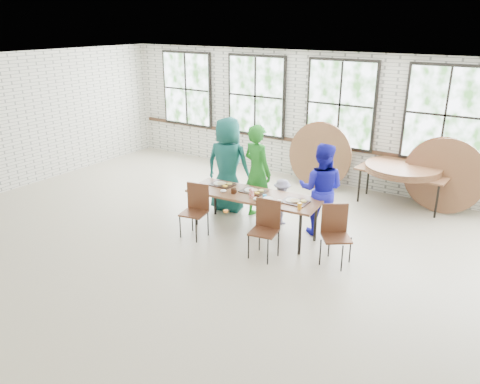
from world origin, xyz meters
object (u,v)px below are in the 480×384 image
(dining_table, at_px, (254,197))
(chair_near_left, at_px, (196,206))
(chair_near_right, at_px, (266,224))
(storage_table, at_px, (402,174))

(dining_table, relative_size, chair_near_left, 2.59)
(chair_near_right, bearing_deg, storage_table, 60.88)
(dining_table, distance_m, chair_near_right, 0.89)
(chair_near_left, bearing_deg, dining_table, 26.83)
(chair_near_right, relative_size, storage_table, 0.52)
(dining_table, distance_m, storage_table, 3.35)
(chair_near_right, bearing_deg, dining_table, 125.29)
(chair_near_right, bearing_deg, chair_near_left, 170.82)
(dining_table, height_order, chair_near_left, chair_near_left)
(storage_table, bearing_deg, chair_near_left, -123.71)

